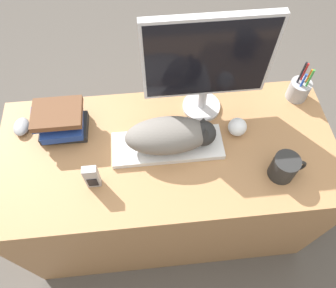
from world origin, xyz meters
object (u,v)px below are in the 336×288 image
Objects in this scene: keyboard at (167,146)px; book_stack at (61,121)px; coffee_mug at (285,167)px; cat at (173,135)px; pen_cup at (299,89)px; computer_mouse at (21,127)px; monitor at (208,62)px; phone at (92,177)px; baseball at (237,127)px.

book_stack is (-0.42, 0.13, 0.05)m from keyboard.
coffee_mug is (0.42, -0.16, 0.04)m from keyboard.
cat is at bearing -16.09° from book_stack.
pen_cup is at bearing 19.14° from keyboard.
cat is at bearing -13.73° from computer_mouse.
monitor is 0.60m from phone.
cat is 0.28m from baseball.
phone is (-0.89, -0.34, 0.01)m from pen_cup.
monitor is at bearing 126.49° from coffee_mug.
pen_cup is 1.02m from book_stack.
phone is at bearing 177.66° from coffee_mug.
pen_cup is at bearing 64.85° from coffee_mug.
pen_cup is at bearing 20.96° from phone.
monitor is 4.07× the size of phone.
cat is at bearing 23.16° from phone.
pen_cup is at bearing 2.95° from monitor.
monitor is 0.30m from baseball.
keyboard is at bearing -160.86° from pen_cup.
pen_cup is 0.96× the size of book_stack.
monitor reaches higher than baseball.
book_stack is (-0.59, -0.06, -0.21)m from monitor.
monitor reaches higher than cat.
baseball is at bearing -48.32° from monitor.
monitor is at bearing 5.69° from book_stack.
pen_cup reaches higher than baseball.
keyboard is 1.26× the size of cat.
phone is (-0.31, -0.13, -0.03)m from cat.
phone reaches higher than baseball.
keyboard is 0.62m from computer_mouse.
monitor is 3.64× the size of coffee_mug.
phone is at bearing -42.83° from computer_mouse.
book_stack reaches higher than baseball.
keyboard is at bearing -16.80° from book_stack.
computer_mouse is 1.07m from coffee_mug.
baseball is (0.29, 0.05, 0.03)m from keyboard.
keyboard is 4.87× the size of computer_mouse.
cat is 0.64m from computer_mouse.
monitor is at bearing -177.05° from pen_cup.
book_stack is at bearing -7.65° from computer_mouse.
baseball is (-0.13, 0.21, -0.02)m from coffee_mug.
book_stack is (-0.13, 0.26, 0.01)m from phone.
computer_mouse is (-0.62, 0.15, -0.07)m from cat.
pen_cup is 2.65× the size of baseball.
monitor is at bearing 34.78° from phone.
baseball is 0.36× the size of book_stack.
monitor is (0.17, 0.19, 0.26)m from keyboard.
cat is at bearing 0.00° from keyboard.
book_stack reaches higher than phone.
baseball is (0.12, -0.14, -0.23)m from monitor.
monitor reaches higher than book_stack.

